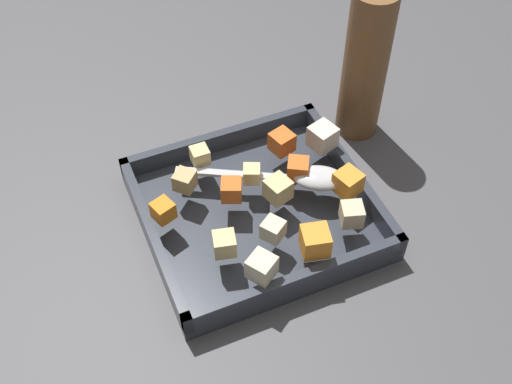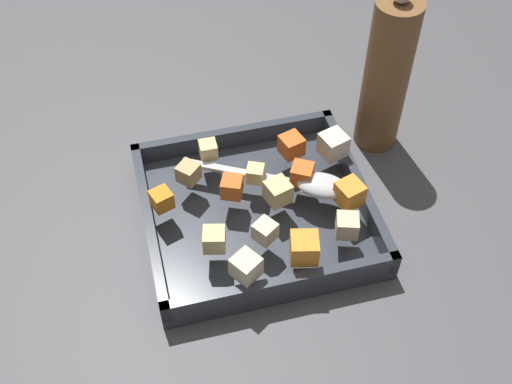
{
  "view_description": "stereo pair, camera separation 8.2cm",
  "coord_description": "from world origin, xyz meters",
  "views": [
    {
      "loc": [
        -0.2,
        -0.48,
        0.68
      ],
      "look_at": [
        0.01,
        0.01,
        0.05
      ],
      "focal_mm": 45.12,
      "sensor_mm": 36.0,
      "label": 1
    },
    {
      "loc": [
        -0.13,
        -0.51,
        0.68
      ],
      "look_at": [
        0.01,
        0.01,
        0.05
      ],
      "focal_mm": 45.12,
      "sensor_mm": 36.0,
      "label": 2
    }
  ],
  "objects": [
    {
      "name": "serving_spoon",
      "position": [
        0.08,
        0.01,
        0.05
      ],
      "size": [
        0.21,
        0.13,
        0.02
      ],
      "rotation": [
        0.0,
        0.0,
        2.64
      ],
      "color": "silver",
      "rests_on": "baking_dish"
    },
    {
      "name": "potato_chunk_near_left",
      "position": [
        -0.06,
        -0.05,
        0.06
      ],
      "size": [
        0.03,
        0.03,
        0.03
      ],
      "primitive_type": "cube",
      "rotation": [
        0.0,
        0.0,
        2.91
      ],
      "color": "#E0CC89",
      "rests_on": "baking_dish"
    },
    {
      "name": "potato_chunk_heap_side",
      "position": [
        -0.03,
        -0.1,
        0.06
      ],
      "size": [
        0.04,
        0.04,
        0.03
      ],
      "primitive_type": "cube",
      "rotation": [
        0.0,
        0.0,
        2.15
      ],
      "color": "beige",
      "rests_on": "baking_dish"
    },
    {
      "name": "potato_chunk_mid_left",
      "position": [
        0.03,
        0.0,
        0.06
      ],
      "size": [
        0.04,
        0.04,
        0.03
      ],
      "primitive_type": "cube",
      "rotation": [
        0.0,
        0.0,
        0.3
      ],
      "color": "#E0CC89",
      "rests_on": "baking_dish"
    },
    {
      "name": "potato_chunk_center",
      "position": [
        0.1,
        -0.07,
        0.06
      ],
      "size": [
        0.03,
        0.03,
        0.03
      ],
      "primitive_type": "cube",
      "rotation": [
        0.0,
        0.0,
        5.98
      ],
      "color": "beige",
      "rests_on": "baking_dish"
    },
    {
      "name": "carrot_chunk_corner_se",
      "position": [
        0.12,
        -0.03,
        0.06
      ],
      "size": [
        0.04,
        0.04,
        0.03
      ],
      "primitive_type": "cube",
      "rotation": [
        0.0,
        0.0,
        0.31
      ],
      "color": "orange",
      "rests_on": "baking_dish"
    },
    {
      "name": "carrot_chunk_near_right",
      "position": [
        -0.11,
        0.03,
        0.06
      ],
      "size": [
        0.03,
        0.03,
        0.02
      ],
      "primitive_type": "cube",
      "rotation": [
        0.0,
        0.0,
        1.91
      ],
      "color": "orange",
      "rests_on": "baking_dish"
    },
    {
      "name": "carrot_chunk_back_center",
      "position": [
        -0.02,
        0.02,
        0.06
      ],
      "size": [
        0.03,
        0.03,
        0.03
      ],
      "primitive_type": "cube",
      "rotation": [
        0.0,
        0.0,
        1.17
      ],
      "color": "orange",
      "rests_on": "baking_dish"
    },
    {
      "name": "carrot_chunk_far_right",
      "position": [
        0.04,
        -0.09,
        0.06
      ],
      "size": [
        0.04,
        0.04,
        0.03
      ],
      "primitive_type": "cube",
      "rotation": [
        0.0,
        0.0,
        6.05
      ],
      "color": "orange",
      "rests_on": "baking_dish"
    },
    {
      "name": "ground_plane",
      "position": [
        0.0,
        0.0,
        0.0
      ],
      "size": [
        4.0,
        4.0,
        0.0
      ],
      "primitive_type": "plane",
      "color": "#4C4C51"
    },
    {
      "name": "carrot_chunk_heap_top",
      "position": [
        0.07,
        0.08,
        0.06
      ],
      "size": [
        0.04,
        0.04,
        0.03
      ],
      "primitive_type": "cube",
      "rotation": [
        0.0,
        0.0,
        1.86
      ],
      "color": "orange",
      "rests_on": "baking_dish"
    },
    {
      "name": "potato_chunk_corner_ne",
      "position": [
        -0.04,
        0.1,
        0.06
      ],
      "size": [
        0.02,
        0.02,
        0.02
      ],
      "primitive_type": "cube",
      "rotation": [
        0.0,
        0.0,
        6.28
      ],
      "color": "#E0CC89",
      "rests_on": "baking_dish"
    },
    {
      "name": "carrot_chunk_front_center",
      "position": [
        0.07,
        0.02,
        0.06
      ],
      "size": [
        0.04,
        0.04,
        0.03
      ],
      "primitive_type": "cube",
      "rotation": [
        0.0,
        0.0,
        2.62
      ],
      "color": "orange",
      "rests_on": "baking_dish"
    },
    {
      "name": "potato_chunk_near_spoon",
      "position": [
        -0.07,
        0.06,
        0.06
      ],
      "size": [
        0.04,
        0.04,
        0.02
      ],
      "primitive_type": "cube",
      "rotation": [
        0.0,
        0.0,
        3.91
      ],
      "color": "tan",
      "rests_on": "baking_dish"
    },
    {
      "name": "pepper_mill",
      "position": [
        0.21,
        0.11,
        0.12
      ],
      "size": [
        0.06,
        0.06,
        0.26
      ],
      "color": "brown",
      "rests_on": "ground_plane"
    },
    {
      "name": "parsnip_chunk_corner_nw",
      "position": [
        0.13,
        0.06,
        0.06
      ],
      "size": [
        0.04,
        0.04,
        0.03
      ],
      "primitive_type": "cube",
      "rotation": [
        0.0,
        0.0,
        1.88
      ],
      "color": "silver",
      "rests_on": "baking_dish"
    },
    {
      "name": "baking_dish",
      "position": [
        0.01,
        0.01,
        0.01
      ],
      "size": [
        0.29,
        0.27,
        0.04
      ],
      "color": "#333842",
      "rests_on": "ground_plane"
    },
    {
      "name": "parsnip_chunk_rim_edge",
      "position": [
        0.0,
        -0.05,
        0.06
      ],
      "size": [
        0.03,
        0.03,
        0.02
      ],
      "primitive_type": "cube",
      "rotation": [
        0.0,
        0.0,
        5.32
      ],
      "color": "beige",
      "rests_on": "baking_dish"
    },
    {
      "name": "potato_chunk_mid_right",
      "position": [
        0.01,
        0.04,
        0.06
      ],
      "size": [
        0.03,
        0.03,
        0.02
      ],
      "primitive_type": "cube",
      "rotation": [
        0.0,
        0.0,
        2.73
      ],
      "color": "#E0CC89",
      "rests_on": "baking_dish"
    }
  ]
}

